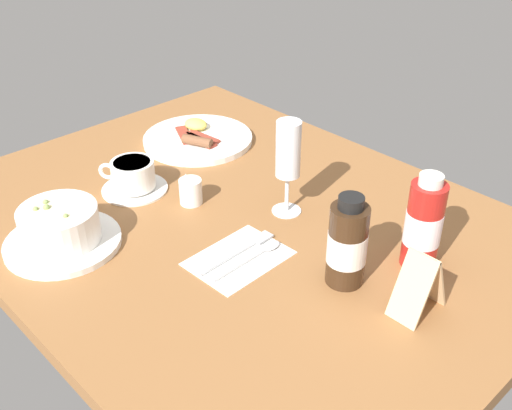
{
  "coord_description": "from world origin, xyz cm",
  "views": [
    {
      "loc": [
        73.07,
        -64.17,
        63.81
      ],
      "look_at": [
        4.83,
        0.91,
        4.81
      ],
      "focal_mm": 43.17,
      "sensor_mm": 36.0,
      "label": 1
    }
  ],
  "objects_px": {
    "wine_glass": "(288,154)",
    "breakfast_plate": "(198,138)",
    "porridge_bowl": "(60,228)",
    "sauce_bottle_brown": "(347,244)",
    "sauce_bottle_red": "(423,224)",
    "menu_card": "(420,283)",
    "cutlery_setting": "(241,256)",
    "creamer_jug": "(191,191)",
    "coffee_cup": "(133,177)"
  },
  "relations": [
    {
      "from": "creamer_jug",
      "to": "menu_card",
      "type": "height_order",
      "value": "menu_card"
    },
    {
      "from": "porridge_bowl",
      "to": "sauce_bottle_brown",
      "type": "xyz_separation_m",
      "value": [
        0.41,
        0.28,
        0.04
      ]
    },
    {
      "from": "coffee_cup",
      "to": "creamer_jug",
      "type": "height_order",
      "value": "coffee_cup"
    },
    {
      "from": "creamer_jug",
      "to": "sauce_bottle_red",
      "type": "relative_size",
      "value": 0.33
    },
    {
      "from": "creamer_jug",
      "to": "menu_card",
      "type": "xyz_separation_m",
      "value": [
        0.48,
        0.05,
        0.03
      ]
    },
    {
      "from": "coffee_cup",
      "to": "sauce_bottle_red",
      "type": "relative_size",
      "value": 0.78
    },
    {
      "from": "porridge_bowl",
      "to": "sauce_bottle_brown",
      "type": "bearing_deg",
      "value": 34.91
    },
    {
      "from": "wine_glass",
      "to": "sauce_bottle_brown",
      "type": "bearing_deg",
      "value": -21.61
    },
    {
      "from": "sauce_bottle_brown",
      "to": "menu_card",
      "type": "relative_size",
      "value": 1.5
    },
    {
      "from": "menu_card",
      "to": "wine_glass",
      "type": "bearing_deg",
      "value": 169.88
    },
    {
      "from": "coffee_cup",
      "to": "breakfast_plate",
      "type": "xyz_separation_m",
      "value": [
        -0.08,
        0.23,
        -0.02
      ]
    },
    {
      "from": "coffee_cup",
      "to": "wine_glass",
      "type": "distance_m",
      "value": 0.33
    },
    {
      "from": "coffee_cup",
      "to": "menu_card",
      "type": "bearing_deg",
      "value": 10.06
    },
    {
      "from": "coffee_cup",
      "to": "cutlery_setting",
      "type": "bearing_deg",
      "value": 0.43
    },
    {
      "from": "coffee_cup",
      "to": "breakfast_plate",
      "type": "distance_m",
      "value": 0.25
    },
    {
      "from": "sauce_bottle_red",
      "to": "coffee_cup",
      "type": "bearing_deg",
      "value": -158.71
    },
    {
      "from": "cutlery_setting",
      "to": "menu_card",
      "type": "relative_size",
      "value": 1.62
    },
    {
      "from": "cutlery_setting",
      "to": "creamer_jug",
      "type": "height_order",
      "value": "creamer_jug"
    },
    {
      "from": "breakfast_plate",
      "to": "menu_card",
      "type": "height_order",
      "value": "menu_card"
    },
    {
      "from": "wine_glass",
      "to": "sauce_bottle_brown",
      "type": "relative_size",
      "value": 1.18
    },
    {
      "from": "wine_glass",
      "to": "breakfast_plate",
      "type": "distance_m",
      "value": 0.38
    },
    {
      "from": "cutlery_setting",
      "to": "menu_card",
      "type": "bearing_deg",
      "value": 20.28
    },
    {
      "from": "sauce_bottle_brown",
      "to": "menu_card",
      "type": "distance_m",
      "value": 0.13
    },
    {
      "from": "sauce_bottle_red",
      "to": "sauce_bottle_brown",
      "type": "relative_size",
      "value": 1.07
    },
    {
      "from": "sauce_bottle_red",
      "to": "breakfast_plate",
      "type": "height_order",
      "value": "sauce_bottle_red"
    },
    {
      "from": "cutlery_setting",
      "to": "breakfast_plate",
      "type": "xyz_separation_m",
      "value": [
        -0.4,
        0.23,
        0.01
      ]
    },
    {
      "from": "coffee_cup",
      "to": "wine_glass",
      "type": "xyz_separation_m",
      "value": [
        0.27,
        0.17,
        0.09
      ]
    },
    {
      "from": "cutlery_setting",
      "to": "sauce_bottle_red",
      "type": "bearing_deg",
      "value": 43.58
    },
    {
      "from": "wine_glass",
      "to": "sauce_bottle_red",
      "type": "bearing_deg",
      "value": 9.12
    },
    {
      "from": "cutlery_setting",
      "to": "coffee_cup",
      "type": "xyz_separation_m",
      "value": [
        -0.32,
        -0.0,
        0.03
      ]
    },
    {
      "from": "coffee_cup",
      "to": "wine_glass",
      "type": "bearing_deg",
      "value": 31.65
    },
    {
      "from": "sauce_bottle_red",
      "to": "menu_card",
      "type": "bearing_deg",
      "value": -57.31
    },
    {
      "from": "creamer_jug",
      "to": "menu_card",
      "type": "distance_m",
      "value": 0.49
    },
    {
      "from": "sauce_bottle_red",
      "to": "menu_card",
      "type": "xyz_separation_m",
      "value": [
        0.07,
        -0.1,
        -0.03
      ]
    },
    {
      "from": "porridge_bowl",
      "to": "coffee_cup",
      "type": "bearing_deg",
      "value": 110.38
    },
    {
      "from": "menu_card",
      "to": "cutlery_setting",
      "type": "bearing_deg",
      "value": -159.72
    },
    {
      "from": "cutlery_setting",
      "to": "coffee_cup",
      "type": "relative_size",
      "value": 1.29
    },
    {
      "from": "menu_card",
      "to": "coffee_cup",
      "type": "bearing_deg",
      "value": -169.94
    },
    {
      "from": "wine_glass",
      "to": "menu_card",
      "type": "relative_size",
      "value": 1.77
    },
    {
      "from": "coffee_cup",
      "to": "sauce_bottle_red",
      "type": "xyz_separation_m",
      "value": [
        0.54,
        0.21,
        0.05
      ]
    },
    {
      "from": "porridge_bowl",
      "to": "wine_glass",
      "type": "height_order",
      "value": "wine_glass"
    },
    {
      "from": "porridge_bowl",
      "to": "menu_card",
      "type": "relative_size",
      "value": 1.92
    },
    {
      "from": "wine_glass",
      "to": "sauce_bottle_brown",
      "type": "height_order",
      "value": "wine_glass"
    },
    {
      "from": "cutlery_setting",
      "to": "wine_glass",
      "type": "xyz_separation_m",
      "value": [
        -0.05,
        0.16,
        0.12
      ]
    },
    {
      "from": "porridge_bowl",
      "to": "creamer_jug",
      "type": "bearing_deg",
      "value": 80.3
    },
    {
      "from": "wine_glass",
      "to": "breakfast_plate",
      "type": "xyz_separation_m",
      "value": [
        -0.35,
        0.07,
        -0.11
      ]
    },
    {
      "from": "cutlery_setting",
      "to": "sauce_bottle_red",
      "type": "relative_size",
      "value": 1.01
    },
    {
      "from": "creamer_jug",
      "to": "wine_glass",
      "type": "bearing_deg",
      "value": 36.66
    },
    {
      "from": "coffee_cup",
      "to": "menu_card",
      "type": "relative_size",
      "value": 1.26
    },
    {
      "from": "sauce_bottle_red",
      "to": "wine_glass",
      "type": "bearing_deg",
      "value": -170.88
    }
  ]
}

